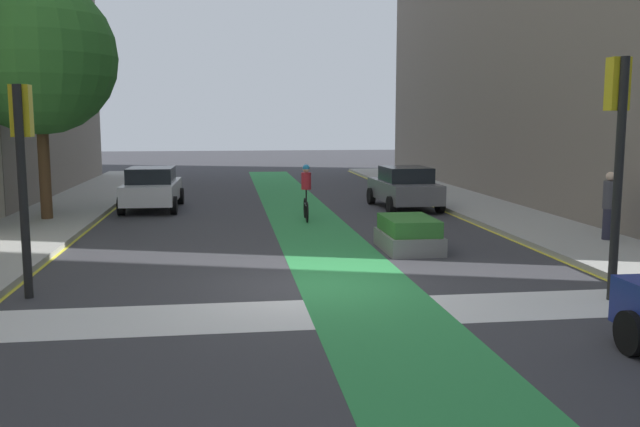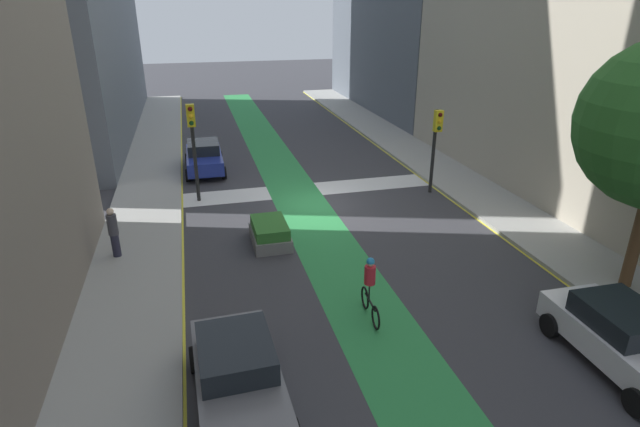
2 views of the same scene
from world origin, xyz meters
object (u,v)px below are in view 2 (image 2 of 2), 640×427
at_px(car_grey_right_far, 238,375).
at_px(traffic_signal_near_left, 436,136).
at_px(car_white_left_far, 623,337).
at_px(traffic_signal_near_right, 193,135).
at_px(median_planter, 270,233).
at_px(car_blue_right_near, 204,157).
at_px(cyclist_in_lane, 370,287).
at_px(pedestrian_sidewalk_right_a, 114,232).

bearing_deg(car_grey_right_far, traffic_signal_near_left, -131.86).
bearing_deg(car_white_left_far, car_grey_right_far, -6.05).
relative_size(traffic_signal_near_right, median_planter, 2.05).
relative_size(car_blue_right_near, median_planter, 1.96).
bearing_deg(cyclist_in_lane, traffic_signal_near_left, -125.14).
bearing_deg(cyclist_in_lane, pedestrian_sidewalk_right_a, -36.47).
distance_m(car_blue_right_near, car_white_left_far, 20.70).
bearing_deg(pedestrian_sidewalk_right_a, traffic_signal_near_right, -120.35).
distance_m(car_grey_right_far, pedestrian_sidewalk_right_a, 8.71).
relative_size(car_blue_right_near, car_white_left_far, 1.00).
height_order(traffic_signal_near_left, median_planter, traffic_signal_near_left).
relative_size(car_grey_right_far, median_planter, 1.98).
xyz_separation_m(cyclist_in_lane, median_planter, (1.99, -5.46, -0.57)).
distance_m(traffic_signal_near_left, cyclist_in_lane, 11.05).
distance_m(car_grey_right_far, cyclist_in_lane, 4.72).
distance_m(car_white_left_far, median_planter, 11.58).
relative_size(traffic_signal_near_left, pedestrian_sidewalk_right_a, 2.19).
bearing_deg(car_blue_right_near, traffic_signal_near_left, 149.35).
bearing_deg(car_grey_right_far, traffic_signal_near_right, -87.97).
height_order(car_blue_right_near, car_grey_right_far, same).
bearing_deg(car_white_left_far, median_planter, -50.87).
bearing_deg(traffic_signal_near_right, cyclist_in_lane, 112.89).
xyz_separation_m(car_blue_right_near, pedestrian_sidewalk_right_a, (3.44, 9.51, 0.27)).
bearing_deg(traffic_signal_near_right, median_planter, 115.84).
relative_size(car_grey_right_far, car_white_left_far, 1.01).
height_order(traffic_signal_near_right, traffic_signal_near_left, traffic_signal_near_right).
height_order(car_white_left_far, cyclist_in_lane, cyclist_in_lane).
bearing_deg(traffic_signal_near_left, traffic_signal_near_right, -8.58).
xyz_separation_m(traffic_signal_near_right, car_grey_right_far, (-0.46, 13.06, -2.29)).
relative_size(traffic_signal_near_left, car_white_left_far, 0.93).
distance_m(traffic_signal_near_right, pedestrian_sidewalk_right_a, 6.20).
xyz_separation_m(car_grey_right_far, median_planter, (-1.99, -7.99, -0.40)).
distance_m(traffic_signal_near_left, car_white_left_far, 12.62).
relative_size(traffic_signal_near_right, pedestrian_sidewalk_right_a, 2.45).
height_order(car_blue_right_near, pedestrian_sidewalk_right_a, pedestrian_sidewalk_right_a).
bearing_deg(median_planter, car_blue_right_near, -78.28).
height_order(traffic_signal_near_left, pedestrian_sidewalk_right_a, traffic_signal_near_left).
distance_m(car_grey_right_far, car_white_left_far, 9.35).
bearing_deg(median_planter, pedestrian_sidewalk_right_a, -0.15).
distance_m(car_grey_right_far, median_planter, 8.25).
xyz_separation_m(car_blue_right_near, car_white_left_far, (-9.28, 18.50, 0.00)).
bearing_deg(median_planter, traffic_signal_near_right, -64.16).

